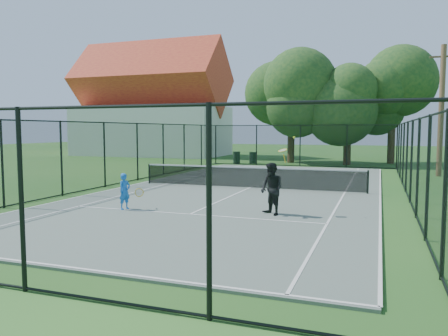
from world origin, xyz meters
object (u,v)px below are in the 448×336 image
(tennis_net, at_px, (249,176))
(utility_pole, at_px, (441,110))
(trash_bin_left, at_px, (237,157))
(player_black, at_px, (272,189))
(trash_bin_right, at_px, (253,158))
(player_blue, at_px, (125,191))

(tennis_net, relative_size, utility_pole, 1.37)
(trash_bin_left, distance_m, utility_pole, 15.04)
(player_black, bearing_deg, utility_pole, 66.82)
(trash_bin_right, relative_size, player_blue, 0.78)
(trash_bin_right, bearing_deg, trash_bin_left, -164.28)
(player_black, bearing_deg, tennis_net, 112.81)
(utility_pole, height_order, player_blue, utility_pole)
(utility_pole, relative_size, player_blue, 6.29)
(utility_pole, bearing_deg, player_blue, -125.59)
(trash_bin_left, xyz_separation_m, utility_pole, (13.78, -5.06, 3.28))
(tennis_net, bearing_deg, utility_pole, 46.24)
(trash_bin_right, height_order, utility_pole, utility_pole)
(tennis_net, distance_m, trash_bin_right, 14.93)
(trash_bin_right, bearing_deg, tennis_net, -74.72)
(player_blue, bearing_deg, tennis_net, 69.65)
(trash_bin_left, bearing_deg, tennis_net, -69.86)
(player_blue, height_order, player_black, player_black)
(tennis_net, bearing_deg, player_blue, -110.35)
(player_black, bearing_deg, player_blue, -171.54)
(tennis_net, height_order, trash_bin_right, tennis_net)
(trash_bin_left, height_order, player_black, player_black)
(trash_bin_left, distance_m, player_black, 21.07)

